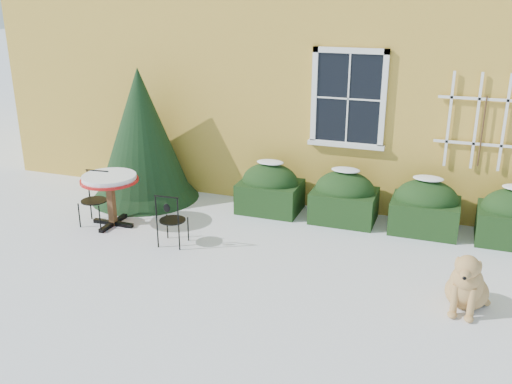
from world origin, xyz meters
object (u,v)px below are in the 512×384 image
at_px(patio_chair_near, 171,219).
at_px(evergreen_shrub, 142,147).
at_px(bistro_table, 110,184).
at_px(patio_chair_far, 95,198).
at_px(dog, 467,286).

bearing_deg(patio_chair_near, evergreen_shrub, -53.55).
bearing_deg(evergreen_shrub, patio_chair_near, -49.49).
bearing_deg(bistro_table, patio_chair_far, -174.77).
bearing_deg(dog, patio_chair_far, 179.70).
height_order(evergreen_shrub, patio_chair_near, evergreen_shrub).
bearing_deg(patio_chair_far, patio_chair_near, -17.72).
xyz_separation_m(bistro_table, dog, (5.48, -0.83, -0.39)).
distance_m(evergreen_shrub, patio_chair_far, 1.47).
bearing_deg(evergreen_shrub, patio_chair_far, -95.01).
height_order(patio_chair_near, patio_chair_far, patio_chair_far).
height_order(bistro_table, patio_chair_near, bistro_table).
distance_m(evergreen_shrub, dog, 6.08).
relative_size(evergreen_shrub, patio_chair_far, 2.72).
xyz_separation_m(patio_chair_near, dog, (4.19, -0.47, -0.09)).
height_order(evergreen_shrub, dog, evergreen_shrub).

